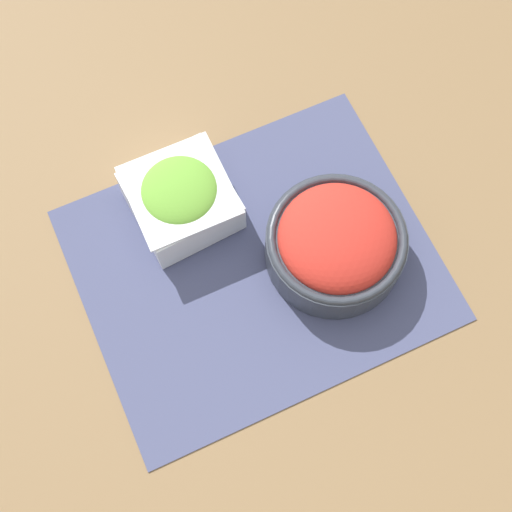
% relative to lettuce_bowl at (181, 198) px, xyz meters
% --- Properties ---
extents(ground_plane, '(3.00, 3.00, 0.00)m').
position_rel_lettuce_bowl_xyz_m(ground_plane, '(0.06, -0.12, -0.04)').
color(ground_plane, olive).
extents(placemat, '(0.47, 0.39, 0.00)m').
position_rel_lettuce_bowl_xyz_m(placemat, '(0.06, -0.12, -0.04)').
color(placemat, '#474C70').
rests_on(placemat, ground_plane).
extents(lettuce_bowl, '(0.14, 0.14, 0.08)m').
position_rel_lettuce_bowl_xyz_m(lettuce_bowl, '(0.00, 0.00, 0.00)').
color(lettuce_bowl, white).
rests_on(lettuce_bowl, placemat).
extents(tomato_bowl, '(0.19, 0.19, 0.09)m').
position_rel_lettuce_bowl_xyz_m(tomato_bowl, '(0.16, -0.15, 0.00)').
color(tomato_bowl, '#333842').
rests_on(tomato_bowl, placemat).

